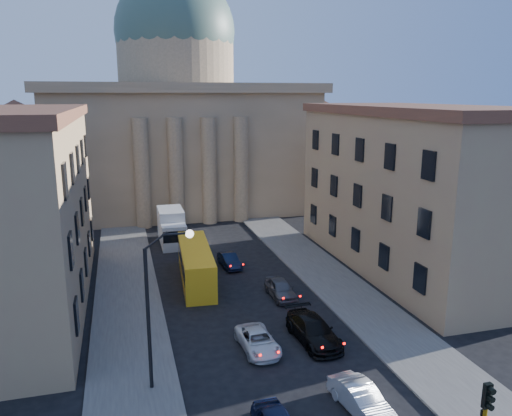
% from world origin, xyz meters
% --- Properties ---
extents(sidewalk_left, '(5.00, 60.00, 0.15)m').
position_xyz_m(sidewalk_left, '(-8.50, 18.00, 0.07)').
color(sidewalk_left, '#504D49').
rests_on(sidewalk_left, ground).
extents(sidewalk_right, '(5.00, 60.00, 0.15)m').
position_xyz_m(sidewalk_right, '(8.50, 18.00, 0.07)').
color(sidewalk_right, '#504D49').
rests_on(sidewalk_right, ground).
extents(church, '(68.02, 28.76, 36.60)m').
position_xyz_m(church, '(0.00, 55.47, 11.88)').
color(church, '#7F6A4E').
rests_on(church, ground).
extents(building_left, '(11.60, 26.60, 14.70)m').
position_xyz_m(building_left, '(-17.00, 22.00, 7.42)').
color(building_left, '#9C835B').
rests_on(building_left, ground).
extents(building_right, '(11.60, 26.60, 14.70)m').
position_xyz_m(building_right, '(17.00, 22.00, 7.42)').
color(building_right, '#9C835B').
rests_on(building_right, ground).
extents(street_lamp, '(2.62, 0.44, 8.83)m').
position_xyz_m(street_lamp, '(-6.97, 8.00, 5.29)').
color(street_lamp, black).
rests_on(street_lamp, ground).
extents(car_right_near, '(2.05, 4.43, 1.41)m').
position_xyz_m(car_right_near, '(2.53, 3.25, 0.70)').
color(car_right_near, '#A6AAAE').
rests_on(car_right_near, ground).
extents(car_left_mid, '(2.24, 4.51, 1.23)m').
position_xyz_m(car_left_mid, '(-0.80, 10.62, 0.61)').
color(car_left_mid, silver).
rests_on(car_left_mid, ground).
extents(car_right_mid, '(2.53, 5.54, 1.57)m').
position_xyz_m(car_right_mid, '(2.94, 10.71, 0.78)').
color(car_right_mid, black).
rests_on(car_right_mid, ground).
extents(car_right_far, '(1.78, 4.25, 1.44)m').
position_xyz_m(car_right_far, '(3.17, 18.16, 0.72)').
color(car_right_far, '#4D4D52').
rests_on(car_right_far, ground).
extents(car_right_distant, '(1.69, 3.96, 1.27)m').
position_xyz_m(car_right_distant, '(0.80, 26.15, 0.63)').
color(car_right_distant, black).
rests_on(car_right_distant, ground).
extents(city_bus, '(3.14, 10.76, 2.99)m').
position_xyz_m(city_bus, '(-2.72, 23.42, 1.61)').
color(city_bus, yellow).
rests_on(city_bus, ground).
extents(box_truck, '(2.64, 6.54, 3.58)m').
position_xyz_m(box_truck, '(-3.50, 35.19, 1.70)').
color(box_truck, silver).
rests_on(box_truck, ground).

